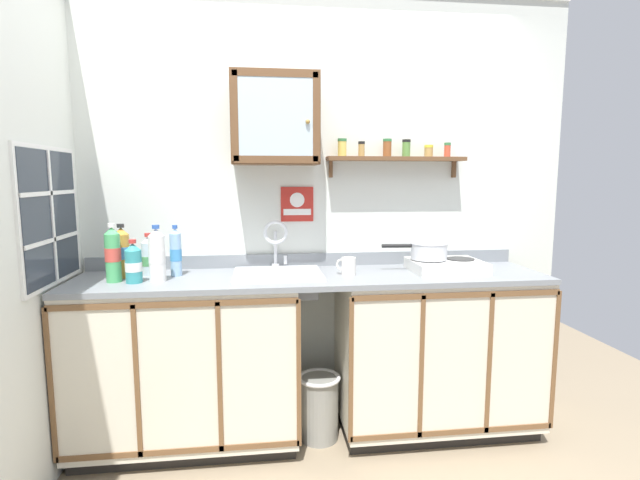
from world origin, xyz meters
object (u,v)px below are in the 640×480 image
at_px(bottle_soda_green_4, 113,255).
at_px(warning_sign, 297,204).
at_px(bottle_detergent_teal_2, 133,264).
at_px(mug, 348,266).
at_px(bottle_opaque_white_1, 157,255).
at_px(trash_bin, 319,406).
at_px(bottle_water_blue_5, 176,253).
at_px(bottle_water_clear_3, 149,257).
at_px(saucepan, 428,250).
at_px(bottle_juice_amber_0, 122,253).
at_px(sink, 278,277).
at_px(wall_cabinet, 275,120).
at_px(hot_plate_stove, 446,266).

relative_size(bottle_soda_green_4, warning_sign, 1.47).
height_order(bottle_detergent_teal_2, mug, bottle_detergent_teal_2).
bearing_deg(bottle_opaque_white_1, mug, 1.97).
distance_m(bottle_opaque_white_1, bottle_detergent_teal_2, 0.12).
bearing_deg(trash_bin, mug, -1.68).
bearing_deg(bottle_detergent_teal_2, bottle_water_blue_5, 39.49).
bearing_deg(trash_bin, bottle_water_clear_3, 172.83).
xyz_separation_m(saucepan, bottle_juice_amber_0, (-1.72, 0.03, 0.02)).
height_order(sink, bottle_juice_amber_0, bottle_juice_amber_0).
xyz_separation_m(wall_cabinet, trash_bin, (0.23, -0.17, -1.64)).
bearing_deg(bottle_juice_amber_0, sink, -1.36).
relative_size(hot_plate_stove, bottle_juice_amber_0, 1.38).
distance_m(bottle_juice_amber_0, bottle_water_blue_5, 0.28).
bearing_deg(bottle_water_blue_5, bottle_detergent_teal_2, -140.51).
bearing_deg(bottle_water_clear_3, bottle_soda_green_4, -136.83).
distance_m(bottle_juice_amber_0, bottle_detergent_teal_2, 0.18).
bearing_deg(warning_sign, mug, -49.90).
height_order(saucepan, bottle_water_blue_5, bottle_water_blue_5).
height_order(bottle_detergent_teal_2, warning_sign, warning_sign).
relative_size(bottle_juice_amber_0, trash_bin, 0.78).
bearing_deg(sink, bottle_opaque_white_1, -170.30).
relative_size(bottle_juice_amber_0, bottle_opaque_white_1, 0.99).
distance_m(mug, trash_bin, 0.84).
relative_size(bottle_water_blue_5, mug, 2.67).
distance_m(hot_plate_stove, bottle_opaque_white_1, 1.62).
distance_m(bottle_opaque_white_1, trash_bin, 1.25).
relative_size(bottle_soda_green_4, wall_cabinet, 0.61).
xyz_separation_m(sink, bottle_water_clear_3, (-0.71, 0.05, 0.12)).
relative_size(bottle_water_blue_5, trash_bin, 0.74).
xyz_separation_m(mug, trash_bin, (-0.16, 0.00, -0.82)).
bearing_deg(sink, hot_plate_stove, -1.92).
height_order(saucepan, warning_sign, warning_sign).
xyz_separation_m(sink, warning_sign, (0.13, 0.24, 0.40)).
xyz_separation_m(bottle_soda_green_4, mug, (1.25, 0.02, -0.09)).
distance_m(saucepan, bottle_water_blue_5, 1.44).
bearing_deg(bottle_water_blue_5, bottle_juice_amber_0, -177.52).
height_order(bottle_opaque_white_1, bottle_water_clear_3, bottle_opaque_white_1).
height_order(bottle_juice_amber_0, bottle_opaque_white_1, bottle_opaque_white_1).
xyz_separation_m(bottle_water_clear_3, wall_cabinet, (0.71, 0.05, 0.76)).
bearing_deg(wall_cabinet, bottle_water_clear_3, -176.05).
xyz_separation_m(bottle_opaque_white_1, bottle_water_blue_5, (0.07, 0.14, -0.01)).
distance_m(sink, warning_sign, 0.48).
relative_size(hot_plate_stove, bottle_opaque_white_1, 1.36).
xyz_separation_m(sink, bottle_water_blue_5, (-0.56, 0.03, 0.15)).
xyz_separation_m(bottle_juice_amber_0, bottle_detergent_teal_2, (0.09, -0.14, -0.04)).
height_order(bottle_juice_amber_0, trash_bin, bottle_juice_amber_0).
relative_size(sink, bottle_soda_green_4, 1.59).
bearing_deg(bottle_juice_amber_0, bottle_opaque_white_1, -31.27).
xyz_separation_m(sink, hot_plate_stove, (0.98, -0.03, 0.05)).
distance_m(saucepan, bottle_water_clear_3, 1.59).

